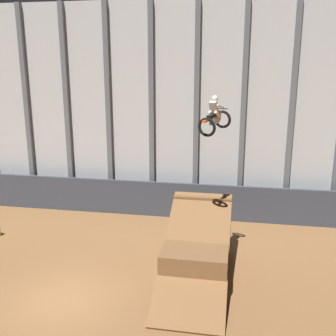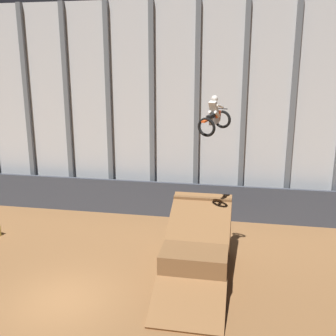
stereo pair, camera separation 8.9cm
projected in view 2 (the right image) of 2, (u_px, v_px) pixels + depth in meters
The scene contains 5 objects.
ground_plane at pixel (62, 301), 14.52m from camera, with size 60.00×60.00×0.00m, color brown.
arena_back_wall at pixel (131, 111), 22.49m from camera, with size 32.00×0.40×11.90m.
lower_barrier at pixel (129, 197), 22.88m from camera, with size 31.36×0.20×2.04m.
dirt_ramp at pixel (198, 250), 16.41m from camera, with size 2.59×6.17×2.93m.
rider_bike_solo at pixel (214, 117), 15.06m from camera, with size 1.27×1.83×1.52m.
Camera 2 is at (6.17, -11.91, 8.38)m, focal length 42.00 mm.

